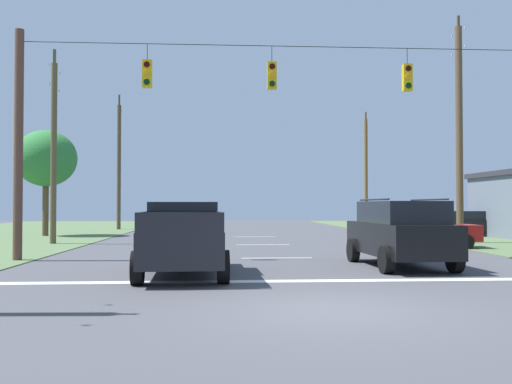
{
  "coord_description": "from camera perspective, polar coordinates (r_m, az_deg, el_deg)",
  "views": [
    {
      "loc": [
        -1.96,
        -9.91,
        1.86
      ],
      "look_at": [
        -0.53,
        13.08,
        2.41
      ],
      "focal_mm": 39.23,
      "sensor_mm": 36.0,
      "label": 1
    }
  ],
  "objects": [
    {
      "name": "utility_pole_mid_left",
      "position": [
        28.62,
        -19.92,
        4.28
      ],
      "size": [
        0.29,
        1.79,
        9.39
      ],
      "color": "brown",
      "rests_on": "ground"
    },
    {
      "name": "distant_car_oncoming",
      "position": [
        25.48,
        16.94,
        -3.71
      ],
      "size": [
        4.45,
        2.34,
        1.52
      ],
      "color": "maroon",
      "rests_on": "ground"
    },
    {
      "name": "stop_bar_stripe",
      "position": [
        13.92,
        4.63,
        -9.02
      ],
      "size": [
        15.59,
        0.45,
        0.01
      ],
      "primitive_type": "cube",
      "color": "white",
      "rests_on": "ground"
    },
    {
      "name": "distant_car_far_parked",
      "position": [
        35.62,
        20.41,
        -3.0
      ],
      "size": [
        4.31,
        2.03,
        1.52
      ],
      "color": "black",
      "rests_on": "ground"
    },
    {
      "name": "ground_plane",
      "position": [
        10.27,
        7.68,
        -11.78
      ],
      "size": [
        120.0,
        120.0,
        0.0
      ],
      "primitive_type": "plane",
      "color": "#47474C"
    },
    {
      "name": "suv_black",
      "position": [
        17.45,
        14.46,
        -3.95
      ],
      "size": [
        2.37,
        4.87,
        2.05
      ],
      "color": "black",
      "rests_on": "ground"
    },
    {
      "name": "utility_pole_mid_right",
      "position": [
        29.35,
        20.01,
        5.93
      ],
      "size": [
        0.34,
        1.61,
        11.22
      ],
      "color": "brown",
      "rests_on": "ground"
    },
    {
      "name": "tree_roadside_right",
      "position": [
        36.03,
        -20.63,
        3.19
      ],
      "size": [
        3.65,
        3.65,
        6.39
      ],
      "color": "brown",
      "rests_on": "ground"
    },
    {
      "name": "lane_dash_0",
      "position": [
        19.84,
        2.14,
        -6.73
      ],
      "size": [
        2.5,
        0.15,
        0.01
      ],
      "primitive_type": "cube",
      "rotation": [
        0.0,
        0.0,
        1.57
      ],
      "color": "white",
      "rests_on": "ground"
    },
    {
      "name": "lane_dash_1",
      "position": [
        26.47,
        0.7,
        -5.39
      ],
      "size": [
        2.5,
        0.15,
        0.01
      ],
      "primitive_type": "cube",
      "rotation": [
        0.0,
        0.0,
        1.57
      ],
      "color": "white",
      "rests_on": "ground"
    },
    {
      "name": "utility_pole_far_left",
      "position": [
        44.17,
        -13.8,
        2.7
      ],
      "size": [
        0.3,
        2.0,
        10.37
      ],
      "color": "brown",
      "rests_on": "ground"
    },
    {
      "name": "utility_pole_far_right",
      "position": [
        45.82,
        11.15,
        2.23
      ],
      "size": [
        0.27,
        1.88,
        9.39
      ],
      "color": "brown",
      "rests_on": "ground"
    },
    {
      "name": "overhead_signal_span",
      "position": [
        19.45,
        2.45,
        5.76
      ],
      "size": [
        18.01,
        0.31,
        7.81
      ],
      "color": "brown",
      "rests_on": "ground"
    },
    {
      "name": "pickup_truck",
      "position": [
        15.24,
        -7.48,
        -4.71
      ],
      "size": [
        2.47,
        5.48,
        1.95
      ],
      "color": "black",
      "rests_on": "ground"
    },
    {
      "name": "lane_dash_2",
      "position": [
        33.14,
        -0.17,
        -4.58
      ],
      "size": [
        2.5,
        0.15,
        0.01
      ],
      "primitive_type": "cube",
      "rotation": [
        0.0,
        0.0,
        1.57
      ],
      "color": "white",
      "rests_on": "ground"
    },
    {
      "name": "distant_car_crossing_white",
      "position": [
        38.75,
        14.45,
        -2.91
      ],
      "size": [
        2.18,
        4.38,
        1.52
      ],
      "color": "silver",
      "rests_on": "ground"
    }
  ]
}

